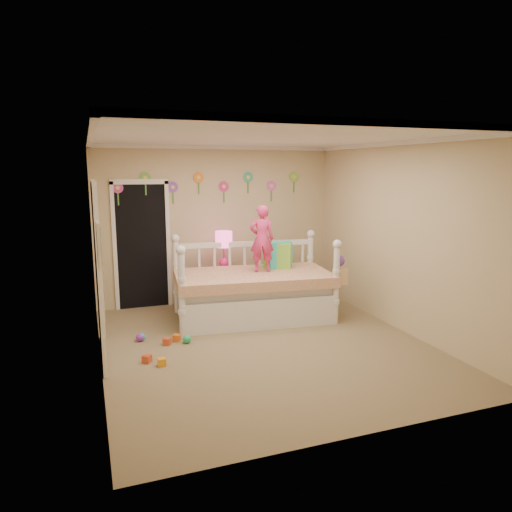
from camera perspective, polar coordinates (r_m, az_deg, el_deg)
name	(u,v)px	position (r m, az deg, el deg)	size (l,w,h in m)	color
floor	(265,344)	(6.18, 1.03, -10.64)	(4.00, 4.50, 0.01)	#7F684C
ceiling	(265,137)	(5.78, 1.12, 14.18)	(4.00, 4.50, 0.01)	white
back_wall	(217,225)	(7.96, -4.72, 3.76)	(4.00, 0.01, 2.60)	tan
left_wall	(95,255)	(5.46, -18.92, 0.14)	(0.01, 4.50, 2.60)	tan
right_wall	(400,237)	(6.81, 17.02, 2.19)	(0.01, 4.50, 2.60)	tan
crown_molding	(265,140)	(5.77, 1.12, 13.88)	(4.00, 4.50, 0.06)	white
daybed	(253,277)	(7.06, -0.37, -2.57)	(2.33, 1.25, 1.27)	white
pillow_turquoise	(279,255)	(7.34, 2.79, 0.11)	(0.41, 0.14, 0.41)	#27B8C3
pillow_lime	(278,256)	(7.31, 2.62, 0.00)	(0.41, 0.15, 0.39)	#87D340
child	(262,239)	(7.01, 0.71, 2.10)	(0.37, 0.24, 1.00)	#E93475
nightstand	(224,287)	(7.73, -3.85, -3.80)	(0.39, 0.30, 0.65)	white
table_lamp	(224,244)	(7.58, -3.91, 1.49)	(0.27, 0.27, 0.60)	#CF1B64
closet_doorway	(142,245)	(7.75, -13.62, 1.34)	(0.90, 0.04, 2.07)	black
flower_decals	(211,187)	(7.88, -5.41, 8.35)	(3.40, 0.02, 0.50)	#B2668C
mirror_closet	(99,271)	(5.81, -18.44, -1.77)	(0.07, 1.30, 2.10)	white
wall_picture	(99,244)	(4.54, -18.49, 1.34)	(0.05, 0.34, 0.42)	white
hanging_bag	(340,271)	(6.93, 10.08, -1.82)	(0.20, 0.16, 0.36)	beige
toy_scatter	(163,349)	(6.00, -11.12, -10.94)	(0.80, 1.30, 0.11)	#996666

